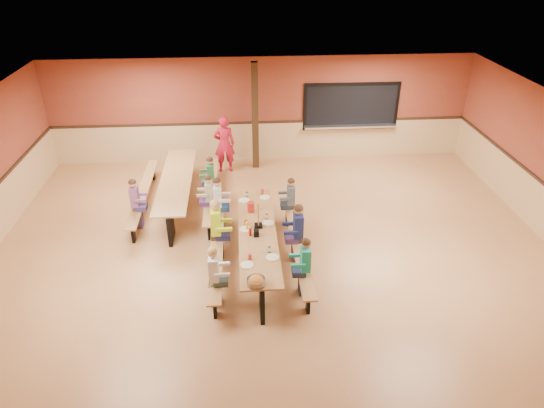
{
  "coord_description": "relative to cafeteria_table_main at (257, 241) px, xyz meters",
  "views": [
    {
      "loc": [
        -0.66,
        -8.39,
        5.95
      ],
      "look_at": [
        -0.04,
        0.11,
        1.15
      ],
      "focal_mm": 32.0,
      "sensor_mm": 36.0,
      "label": 1
    }
  ],
  "objects": [
    {
      "name": "seated_child_grey_left",
      "position": [
        -0.83,
        1.44,
        0.09
      ],
      "size": [
        0.38,
        0.31,
        1.24
      ],
      "primitive_type": null,
      "color": "silver",
      "rests_on": "ground"
    },
    {
      "name": "kitchen_pass_through",
      "position": [
        2.96,
        5.22,
        0.96
      ],
      "size": [
        2.78,
        0.28,
        1.38
      ],
      "color": "black",
      "rests_on": "ground"
    },
    {
      "name": "seated_child_green_sec",
      "position": [
        -1.03,
        2.73,
        0.06
      ],
      "size": [
        0.35,
        0.29,
        1.17
      ],
      "primitive_type": null,
      "color": "#2D6F40",
      "rests_on": "ground"
    },
    {
      "name": "place_settings",
      "position": [
        0.0,
        0.0,
        0.27
      ],
      "size": [
        0.65,
        3.3,
        0.11
      ],
      "primitive_type": null,
      "color": "beige",
      "rests_on": "cafeteria_table_main"
    },
    {
      "name": "seated_child_tan_sec",
      "position": [
        -1.03,
        1.72,
        0.06
      ],
      "size": [
        0.35,
        0.29,
        1.17
      ],
      "primitive_type": null,
      "color": "#B3A88D",
      "rests_on": "ground"
    },
    {
      "name": "chip_bowl",
      "position": [
        -0.1,
        -1.65,
        0.29
      ],
      "size": [
        0.32,
        0.32,
        0.15
      ],
      "primitive_type": null,
      "color": "orange",
      "rests_on": "cafeteria_table_main"
    },
    {
      "name": "seated_child_purple_sec",
      "position": [
        -2.68,
        1.58,
        0.07
      ],
      "size": [
        0.36,
        0.3,
        1.2
      ],
      "primitive_type": null,
      "color": "#7B4A76",
      "rests_on": "ground"
    },
    {
      "name": "napkin_dispenser",
      "position": [
        -0.02,
        -0.14,
        0.28
      ],
      "size": [
        0.1,
        0.14,
        0.13
      ],
      "primitive_type": "cube",
      "color": "black",
      "rests_on": "cafeteria_table_main"
    },
    {
      "name": "seated_child_navy_right",
      "position": [
        0.83,
        0.05,
        0.11
      ],
      "size": [
        0.4,
        0.33,
        1.27
      ],
      "primitive_type": null,
      "color": "navy",
      "rests_on": "ground"
    },
    {
      "name": "seated_child_white_left",
      "position": [
        -0.83,
        -1.21,
        0.08
      ],
      "size": [
        0.37,
        0.3,
        1.21
      ],
      "primitive_type": null,
      "color": "silver",
      "rests_on": "ground"
    },
    {
      "name": "structural_post",
      "position": [
        0.16,
        4.66,
        0.97
      ],
      "size": [
        0.18,
        0.18,
        3.0
      ],
      "primitive_type": "cube",
      "color": "black",
      "rests_on": "ground"
    },
    {
      "name": "table_paddle",
      "position": [
        0.03,
        0.18,
        0.35
      ],
      "size": [
        0.16,
        0.16,
        0.56
      ],
      "color": "black",
      "rests_on": "cafeteria_table_main"
    },
    {
      "name": "standing_woman",
      "position": [
        -0.71,
        4.45,
        0.28
      ],
      "size": [
        0.62,
        0.43,
        1.61
      ],
      "primitive_type": "imported",
      "rotation": [
        0.0,
        0.0,
        3.23
      ],
      "color": "red",
      "rests_on": "ground"
    },
    {
      "name": "ground",
      "position": [
        0.36,
        0.26,
        -0.53
      ],
      "size": [
        12.0,
        12.0,
        0.0
      ],
      "primitive_type": "plane",
      "color": "#9D663B",
      "rests_on": "ground"
    },
    {
      "name": "seated_child_char_right",
      "position": [
        0.83,
        1.42,
        0.06
      ],
      "size": [
        0.35,
        0.29,
        1.17
      ],
      "primitive_type": null,
      "color": "#474C51",
      "rests_on": "ground"
    },
    {
      "name": "cafeteria_table_second",
      "position": [
        -1.85,
        2.51,
        0.0
      ],
      "size": [
        1.91,
        3.7,
        0.74
      ],
      "color": "olive",
      "rests_on": "ground"
    },
    {
      "name": "condiment_ketchup",
      "position": [
        -0.15,
        -0.13,
        0.3
      ],
      "size": [
        0.06,
        0.06,
        0.17
      ],
      "primitive_type": "cylinder",
      "color": "#B2140F",
      "rests_on": "cafeteria_table_main"
    },
    {
      "name": "room_envelope",
      "position": [
        0.36,
        0.26,
        0.16
      ],
      "size": [
        12.04,
        10.04,
        3.02
      ],
      "color": "brown",
      "rests_on": "ground"
    },
    {
      "name": "condiment_mustard",
      "position": [
        -0.2,
        0.1,
        0.3
      ],
      "size": [
        0.06,
        0.06,
        0.17
      ],
      "primitive_type": "cylinder",
      "color": "yellow",
      "rests_on": "cafeteria_table_main"
    },
    {
      "name": "seated_adult_yellow",
      "position": [
        -0.83,
        0.28,
        0.13
      ],
      "size": [
        0.42,
        0.34,
        1.32
      ],
      "primitive_type": null,
      "color": "#BDDD1A",
      "rests_on": "ground"
    },
    {
      "name": "cafeteria_table_main",
      "position": [
        0.0,
        0.0,
        0.0
      ],
      "size": [
        1.91,
        3.7,
        0.74
      ],
      "color": "olive",
      "rests_on": "ground"
    },
    {
      "name": "seated_child_teal_right",
      "position": [
        0.83,
        -1.04,
        0.08
      ],
      "size": [
        0.37,
        0.3,
        1.2
      ],
      "primitive_type": null,
      "color": "teal",
      "rests_on": "ground"
    },
    {
      "name": "punch_pitcher",
      "position": [
        -0.1,
        0.8,
        0.32
      ],
      "size": [
        0.16,
        0.16,
        0.22
      ],
      "primitive_type": "cylinder",
      "color": "red",
      "rests_on": "cafeteria_table_main"
    }
  ]
}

